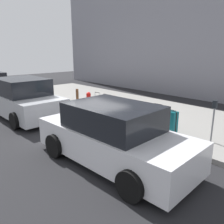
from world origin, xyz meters
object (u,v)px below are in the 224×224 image
at_px(suitcase_silver_3, 137,115).
at_px(suitcase_maroon_5, 115,110).
at_px(suitcase_teal_7, 98,104).
at_px(parking_meter, 214,115).
at_px(suitcase_olive_1, 157,120).
at_px(suitcase_red_4, 124,113).
at_px(parked_car_white_0, 113,136).
at_px(bollard_post, 77,98).
at_px(suitcase_navy_6, 107,107).
at_px(fire_hydrant, 89,100).
at_px(parked_car_silver_1, 23,99).
at_px(suitcase_teal_0, 170,122).
at_px(suitcase_black_2, 146,118).

xyz_separation_m(suitcase_silver_3, suitcase_maroon_5, (1.09, 0.10, 0.01)).
xyz_separation_m(suitcase_teal_7, parking_meter, (-5.02, -0.31, 0.49)).
height_order(suitcase_olive_1, suitcase_red_4, suitcase_olive_1).
bearing_deg(parked_car_white_0, suitcase_olive_1, -77.41).
distance_m(suitcase_silver_3, suitcase_teal_7, 2.21).
height_order(suitcase_olive_1, bollard_post, suitcase_olive_1).
distance_m(suitcase_navy_6, suitcase_teal_7, 0.56).
xyz_separation_m(suitcase_red_4, suitcase_teal_7, (1.66, -0.01, 0.08)).
distance_m(suitcase_silver_3, fire_hydrant, 2.95).
bearing_deg(suitcase_navy_6, parked_car_silver_1, 47.52).
bearing_deg(parked_car_white_0, parked_car_silver_1, 0.00).
bearing_deg(suitcase_olive_1, parked_car_silver_1, 27.68).
xyz_separation_m(bollard_post, parked_car_silver_1, (0.43, 2.47, 0.21)).
relative_size(suitcase_teal_0, parked_car_silver_1, 0.19).
bearing_deg(suitcase_silver_3, suitcase_maroon_5, 5.41).
bearing_deg(parking_meter, suitcase_navy_6, 2.78).
bearing_deg(suitcase_teal_0, parked_car_white_0, 91.06).
bearing_deg(suitcase_teal_0, suitcase_silver_3, -4.41).
xyz_separation_m(suitcase_teal_0, bollard_post, (5.19, 0.11, 0.05)).
xyz_separation_m(suitcase_red_4, parked_car_silver_1, (3.54, 2.55, 0.38)).
distance_m(suitcase_maroon_5, bollard_post, 2.58).
bearing_deg(suitcase_maroon_5, suitcase_olive_1, -178.13).
distance_m(parking_meter, parked_car_silver_1, 7.47).
relative_size(suitcase_teal_7, bollard_post, 1.03).
xyz_separation_m(suitcase_teal_0, suitcase_red_4, (2.08, 0.03, -0.12)).
bearing_deg(parked_car_silver_1, suitcase_maroon_5, -139.17).
bearing_deg(fire_hydrant, parking_meter, -177.51).
relative_size(suitcase_red_4, parked_car_silver_1, 0.19).
bearing_deg(suitcase_teal_7, bollard_post, 3.48).
xyz_separation_m(suitcase_olive_1, suitcase_black_2, (0.48, 0.06, -0.02)).
bearing_deg(suitcase_navy_6, suitcase_red_4, 174.60).
distance_m(suitcase_teal_0, parked_car_white_0, 2.58).
xyz_separation_m(bollard_post, parked_car_white_0, (-5.24, 2.47, 0.15)).
height_order(suitcase_teal_7, parking_meter, parking_meter).
bearing_deg(bollard_post, suitcase_black_2, -178.23).
xyz_separation_m(suitcase_black_2, suitcase_silver_3, (0.50, -0.10, 0.00)).
distance_m(suitcase_red_4, bollard_post, 3.12).
height_order(suitcase_olive_1, suitcase_navy_6, suitcase_olive_1).
distance_m(suitcase_silver_3, parked_car_silver_1, 4.91).
xyz_separation_m(suitcase_teal_0, parked_car_silver_1, (5.62, 2.58, 0.26)).
relative_size(suitcase_red_4, suitcase_teal_7, 0.92).
bearing_deg(parking_meter, parked_car_white_0, 66.82).
distance_m(suitcase_olive_1, suitcase_red_4, 1.53).
bearing_deg(parked_car_silver_1, suitcase_silver_3, -146.59).
xyz_separation_m(suitcase_silver_3, parked_car_silver_1, (4.09, 2.69, 0.35)).
xyz_separation_m(suitcase_red_4, bollard_post, (3.11, 0.08, 0.17)).
xyz_separation_m(suitcase_black_2, parked_car_silver_1, (4.59, 2.60, 0.35)).
relative_size(suitcase_olive_1, suitcase_black_2, 1.43).
bearing_deg(parking_meter, suitcase_teal_7, 3.56).
distance_m(suitcase_navy_6, parked_car_silver_1, 3.61).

